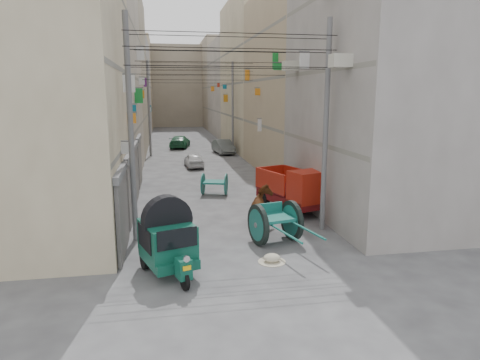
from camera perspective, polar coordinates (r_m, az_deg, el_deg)
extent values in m
plane|color=#414143|center=(11.09, 4.19, -17.00)|extent=(140.00, 140.00, 0.00)
cube|color=beige|center=(18.33, -28.58, 13.90)|extent=(8.00, 10.00, 13.00)
cube|color=slate|center=(17.64, -15.48, 4.24)|extent=(0.25, 9.80, 0.18)
cube|color=slate|center=(17.54, -16.01, 14.01)|extent=(0.25, 9.80, 0.18)
cube|color=#B2A599|center=(28.98, -21.66, 12.05)|extent=(8.00, 12.00, 12.00)
cube|color=slate|center=(28.56, -13.55, 6.92)|extent=(0.25, 11.76, 0.18)
cube|color=slate|center=(28.50, -13.83, 12.94)|extent=(0.25, 11.76, 0.18)
cube|color=slate|center=(28.76, -14.13, 18.92)|extent=(0.25, 11.76, 0.18)
cube|color=#A0937E|center=(41.84, -18.26, 13.21)|extent=(8.00, 14.00, 14.00)
cube|color=slate|center=(41.52, -12.57, 8.27)|extent=(0.25, 13.72, 0.18)
cube|color=slate|center=(41.48, -12.75, 12.40)|extent=(0.25, 13.72, 0.18)
cube|color=slate|center=(41.66, -12.94, 16.53)|extent=(0.25, 13.72, 0.18)
cube|color=#9D9793|center=(55.72, -16.21, 11.60)|extent=(8.00, 14.00, 11.80)
cube|color=slate|center=(55.50, -12.02, 9.01)|extent=(0.25, 13.72, 0.18)
cube|color=slate|center=(55.47, -12.15, 12.10)|extent=(0.25, 13.72, 0.18)
cube|color=slate|center=(55.60, -12.29, 15.19)|extent=(0.25, 13.72, 0.18)
cube|color=tan|center=(68.68, -15.15, 12.24)|extent=(8.00, 12.00, 13.50)
cube|color=slate|center=(68.49, -11.72, 9.43)|extent=(0.25, 11.76, 0.18)
cube|color=slate|center=(68.47, -11.82, 11.93)|extent=(0.25, 11.76, 0.18)
cube|color=slate|center=(68.57, -11.92, 14.44)|extent=(0.25, 11.76, 0.18)
cube|color=#9D9793|center=(20.39, 21.46, 14.09)|extent=(8.00, 10.00, 13.00)
cube|color=slate|center=(18.76, 10.52, 4.87)|extent=(0.25, 9.80, 0.18)
cube|color=slate|center=(18.67, 10.87, 14.05)|extent=(0.25, 9.80, 0.18)
cube|color=tan|center=(30.32, 10.29, 12.59)|extent=(8.00, 12.00, 12.00)
cube|color=slate|center=(29.27, 2.90, 7.32)|extent=(0.25, 11.76, 0.18)
cube|color=slate|center=(29.21, 2.96, 13.20)|extent=(0.25, 11.76, 0.18)
cube|color=slate|center=(29.46, 3.02, 19.04)|extent=(0.25, 11.76, 0.18)
cube|color=beige|center=(42.78, 4.12, 13.68)|extent=(8.00, 14.00, 14.00)
cube|color=slate|center=(42.01, -1.15, 8.57)|extent=(0.25, 13.72, 0.18)
cube|color=slate|center=(41.97, -1.16, 12.66)|extent=(0.25, 13.72, 0.18)
cube|color=slate|center=(42.15, -1.18, 16.74)|extent=(0.25, 13.72, 0.18)
cube|color=#B2A599|center=(56.43, 0.53, 12.03)|extent=(8.00, 14.00, 11.80)
cube|color=slate|center=(55.87, -3.44, 9.25)|extent=(0.25, 13.72, 0.18)
cube|color=slate|center=(55.84, -3.48, 12.33)|extent=(0.25, 13.72, 0.18)
cube|color=slate|center=(55.97, -3.52, 15.40)|extent=(0.25, 13.72, 0.18)
cube|color=#A0937E|center=(69.25, -1.52, 12.61)|extent=(8.00, 12.00, 13.50)
cube|color=slate|center=(68.79, -4.74, 9.63)|extent=(0.25, 11.76, 0.18)
cube|color=slate|center=(68.76, -4.79, 12.13)|extent=(0.25, 11.76, 0.18)
cube|color=slate|center=(68.87, -4.83, 14.62)|extent=(0.25, 11.76, 0.18)
cube|color=#A0937E|center=(75.49, -8.50, 12.20)|extent=(22.00, 10.00, 13.00)
cube|color=#4E4E53|center=(14.85, -15.40, -4.53)|extent=(0.12, 3.00, 2.60)
cube|color=#5F5F62|center=(14.53, -15.62, 0.98)|extent=(0.18, 3.20, 0.25)
cube|color=#4E4E53|center=(18.43, -14.42, -1.41)|extent=(0.12, 3.00, 2.60)
cube|color=#5F5F62|center=(18.17, -14.58, 3.06)|extent=(0.18, 3.20, 0.25)
cube|color=#4E4E53|center=(22.05, -13.75, 0.69)|extent=(0.12, 3.00, 2.60)
cube|color=#5F5F62|center=(21.83, -13.88, 4.43)|extent=(0.18, 3.20, 0.25)
cube|color=#4E4E53|center=(25.79, -13.27, 2.23)|extent=(0.12, 3.00, 2.60)
cube|color=#5F5F62|center=(25.60, -13.37, 5.44)|extent=(0.18, 3.20, 0.25)
cube|color=#0B6383|center=(44.18, -2.05, 12.31)|extent=(0.38, 0.08, 0.41)
cube|color=#0B6383|center=(51.09, -11.89, 9.30)|extent=(0.27, 0.08, 0.71)
cube|color=silver|center=(16.04, -14.79, 4.15)|extent=(0.44, 0.08, 0.42)
cube|color=#178330|center=(25.27, -13.36, 10.87)|extent=(0.45, 0.08, 0.84)
cube|color=orange|center=(54.68, -3.68, 12.04)|extent=(0.41, 0.08, 0.59)
cube|color=orange|center=(19.28, -14.26, 7.99)|extent=(0.38, 0.08, 0.44)
cube|color=orange|center=(43.44, -1.93, 10.84)|extent=(0.43, 0.08, 0.72)
cube|color=#A62B16|center=(49.47, -2.89, 12.51)|extent=(0.28, 0.08, 0.44)
cube|color=silver|center=(29.59, -13.15, 16.12)|extent=(0.48, 0.08, 0.84)
cube|color=silver|center=(47.56, -11.98, 9.22)|extent=(0.31, 0.08, 0.44)
cube|color=orange|center=(29.15, 2.36, 11.66)|extent=(0.35, 0.08, 0.45)
cube|color=orange|center=(32.73, 0.97, 13.80)|extent=(0.34, 0.08, 0.79)
cube|color=#0B6383|center=(21.52, -14.03, 9.00)|extent=(0.28, 0.08, 0.52)
cube|color=#632078|center=(39.10, -12.51, 12.58)|extent=(0.28, 0.08, 0.74)
cube|color=silver|center=(28.74, 2.63, 7.30)|extent=(0.26, 0.08, 0.80)
cube|color=#178330|center=(19.89, 8.66, 15.36)|extent=(0.34, 0.08, 0.55)
cube|color=silver|center=(18.04, -14.59, 12.32)|extent=(0.47, 0.08, 0.67)
cube|color=silver|center=(30.63, -12.97, 12.73)|extent=(0.40, 0.08, 0.47)
cube|color=orange|center=(31.13, -12.93, 11.06)|extent=(0.32, 0.08, 0.55)
cube|color=#178330|center=(24.05, 5.05, 14.82)|extent=(0.47, 0.08, 0.35)
cube|color=#178330|center=(24.90, 4.72, 15.51)|extent=(0.32, 0.08, 0.89)
cube|color=silver|center=(19.80, 8.60, 15.49)|extent=(0.44, 0.08, 0.69)
cube|color=silver|center=(15.69, -15.86, 2.64)|extent=(0.10, 3.20, 0.80)
cube|color=#0B6383|center=(24.60, -13.89, 5.77)|extent=(0.10, 3.20, 0.80)
cube|color=orange|center=(36.54, -12.76, 7.55)|extent=(0.10, 3.20, 0.80)
cube|color=orange|center=(48.52, -12.18, 8.46)|extent=(0.10, 3.20, 0.80)
cube|color=#178330|center=(16.92, 12.68, 3.41)|extent=(0.10, 3.20, 0.80)
cube|color=orange|center=(25.40, 4.81, 6.23)|extent=(0.10, 3.20, 0.80)
cube|color=orange|center=(37.09, -0.01, 7.88)|extent=(0.10, 3.20, 0.80)
cube|color=#0B6383|center=(48.93, -2.52, 8.72)|extent=(0.10, 3.20, 0.80)
cube|color=beige|center=(15.73, 13.27, 15.22)|extent=(0.70, 0.55, 0.45)
cube|color=beige|center=(21.38, 6.73, 14.88)|extent=(0.70, 0.55, 0.45)
cylinder|color=#5F5F62|center=(15.53, -14.36, 6.35)|extent=(0.20, 0.20, 8.00)
cylinder|color=#5F5F62|center=(16.64, 11.36, 6.80)|extent=(0.20, 0.20, 8.00)
cylinder|color=#5F5F62|center=(37.48, -12.05, 9.20)|extent=(0.20, 0.20, 8.00)
cylinder|color=#5F5F62|center=(37.95, -0.97, 9.47)|extent=(0.20, 0.20, 8.00)
cylinder|color=black|center=(15.17, -0.77, 14.91)|extent=(7.40, 0.02, 0.02)
cylinder|color=black|center=(15.22, -0.78, 17.16)|extent=(7.40, 0.02, 0.02)
cylinder|color=black|center=(15.28, -0.79, 19.03)|extent=(7.40, 0.02, 0.02)
cylinder|color=black|center=(16.16, -1.37, 14.69)|extent=(7.40, 0.02, 0.02)
cylinder|color=black|center=(16.21, -1.39, 16.81)|extent=(7.40, 0.02, 0.02)
cylinder|color=black|center=(16.26, -1.39, 18.56)|extent=(7.40, 0.02, 0.02)
cylinder|color=black|center=(21.60, -3.69, 13.84)|extent=(7.40, 0.02, 0.02)
cylinder|color=black|center=(21.64, -3.71, 15.43)|extent=(7.40, 0.02, 0.02)
cylinder|color=black|center=(21.68, -3.72, 16.74)|extent=(7.40, 0.02, 0.02)
cylinder|color=black|center=(29.56, -5.51, 13.14)|extent=(7.40, 0.02, 0.02)
cylinder|color=black|center=(29.58, -5.53, 14.31)|extent=(7.40, 0.02, 0.02)
cylinder|color=black|center=(29.61, -5.55, 15.27)|extent=(7.40, 0.02, 0.02)
cylinder|color=black|center=(37.53, -6.56, 12.74)|extent=(7.40, 0.02, 0.02)
cylinder|color=black|center=(37.55, -6.58, 13.65)|extent=(7.40, 0.02, 0.02)
cylinder|color=black|center=(37.58, -6.59, 14.42)|extent=(7.40, 0.02, 0.02)
cylinder|color=black|center=(12.06, -7.40, -13.12)|extent=(0.29, 0.58, 0.57)
cylinder|color=black|center=(13.60, -12.63, -10.40)|extent=(0.29, 0.58, 0.57)
cylinder|color=black|center=(13.91, -8.14, -9.72)|extent=(0.29, 0.58, 0.57)
cube|color=#0C4736|center=(13.13, -9.54, -10.12)|extent=(1.81, 2.23, 0.28)
cube|color=#0C4736|center=(11.97, -7.53, -11.61)|extent=(0.48, 0.55, 0.56)
cylinder|color=silver|center=(11.64, -7.15, -10.40)|extent=(0.19, 0.11, 0.18)
cube|color=yellow|center=(11.71, -7.08, -11.59)|extent=(0.22, 0.10, 0.12)
cube|color=#0C4736|center=(12.98, -9.70, -7.66)|extent=(1.80, 2.06, 0.97)
cube|color=black|center=(12.10, -8.37, -7.76)|extent=(1.13, 0.43, 0.56)
cube|color=black|center=(12.76, -12.59, -7.63)|extent=(0.42, 1.17, 0.66)
cube|color=black|center=(13.16, -6.93, -6.84)|extent=(0.42, 1.17, 0.66)
cube|color=white|center=(12.35, -8.21, -11.15)|extent=(1.22, 0.45, 0.06)
cylinder|color=black|center=(15.19, 2.43, -5.99)|extent=(0.49, 1.47, 1.47)
cylinder|color=#166056|center=(15.19, 2.43, -5.99)|extent=(0.44, 1.16, 1.15)
cylinder|color=#5F5F62|center=(15.19, 2.43, -5.99)|extent=(0.27, 0.24, 0.19)
cylinder|color=black|center=(15.81, 6.90, -5.36)|extent=(0.49, 1.47, 1.47)
cylinder|color=#166056|center=(15.81, 6.90, -5.36)|extent=(0.44, 1.16, 1.15)
cylinder|color=#5F5F62|center=(15.81, 6.90, -5.36)|extent=(0.27, 0.24, 0.19)
cylinder|color=#5F5F62|center=(15.49, 4.71, -5.68)|extent=(1.40, 0.41, 0.08)
cube|color=#166056|center=(15.43, 4.72, -5.01)|extent=(1.34, 1.38, 0.10)
cube|color=#166056|center=(15.81, 3.84, -3.72)|extent=(1.09, 0.34, 0.37)
cylinder|color=#166056|center=(14.17, 5.73, -6.89)|extent=(0.63, 2.36, 0.07)
cylinder|color=#166056|center=(14.58, 8.63, -6.43)|extent=(0.63, 2.36, 0.07)
cylinder|color=black|center=(18.48, 7.22, -4.11)|extent=(0.42, 0.74, 0.72)
cylinder|color=black|center=(20.39, 3.24, -2.56)|extent=(0.42, 0.74, 0.72)
cylinder|color=black|center=(19.33, 10.60, -3.52)|extent=(0.42, 0.74, 0.72)
cylinder|color=black|center=(21.16, 6.47, -2.10)|extent=(0.42, 0.74, 0.72)
cube|color=#5A0C0E|center=(19.76, 6.84, -2.36)|extent=(2.66, 3.91, 0.38)
cube|color=#9A1C0E|center=(18.62, 9.14, -0.88)|extent=(1.86, 1.59, 1.36)
cube|color=black|center=(18.21, 10.15, -0.84)|extent=(1.36, 0.52, 0.60)
cube|color=#5A0C0E|center=(20.17, 5.86, -1.21)|extent=(2.32, 2.79, 0.13)
cube|color=#9A1C0E|center=(19.63, 3.99, -0.12)|extent=(0.84, 2.28, 0.92)
cube|color=#9A1C0E|center=(20.53, 7.70, 0.31)|extent=(0.84, 2.28, 0.92)
cube|color=#9A1C0E|center=(21.02, 4.05, 0.64)|extent=(1.56, 0.59, 0.92)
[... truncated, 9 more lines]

